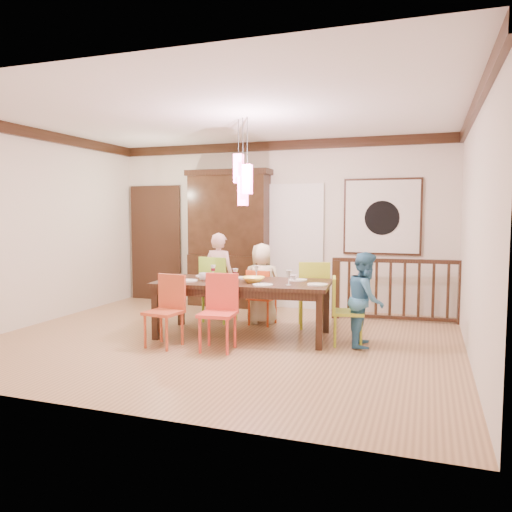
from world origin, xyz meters
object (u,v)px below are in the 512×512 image
(balustrade, at_px, (397,289))
(person_far_mid, at_px, (262,284))
(person_far_left, at_px, (219,276))
(person_end_right, at_px, (366,299))
(chair_far_left, at_px, (220,284))
(chair_end_right, at_px, (348,306))
(dining_table, at_px, (243,287))
(china_hutch, at_px, (229,238))

(balustrade, height_order, person_far_mid, person_far_mid)
(person_far_left, distance_m, person_end_right, 2.49)
(person_far_mid, bearing_deg, person_end_right, 134.43)
(chair_far_left, height_order, person_end_right, person_end_right)
(chair_end_right, relative_size, person_far_mid, 0.71)
(balustrade, distance_m, person_end_right, 1.66)
(chair_far_left, bearing_deg, person_far_left, -56.06)
(chair_end_right, bearing_deg, person_far_mid, 49.55)
(chair_far_left, height_order, chair_end_right, chair_far_left)
(dining_table, distance_m, person_far_mid, 0.81)
(person_far_left, bearing_deg, person_far_mid, -179.57)
(chair_end_right, relative_size, balustrade, 0.43)
(balustrade, bearing_deg, chair_end_right, -111.66)
(dining_table, height_order, person_far_left, person_far_left)
(china_hutch, xyz_separation_m, balustrade, (2.93, -0.35, -0.71))
(china_hutch, distance_m, person_end_right, 3.36)
(person_end_right, bearing_deg, dining_table, 87.29)
(person_far_left, relative_size, person_end_right, 1.15)
(person_end_right, bearing_deg, china_hutch, 49.30)
(chair_far_left, height_order, person_far_left, person_far_left)
(chair_end_right, xyz_separation_m, person_far_left, (-2.13, 0.86, 0.19))
(chair_far_left, xyz_separation_m, china_hutch, (-0.36, 1.27, 0.64))
(person_far_left, bearing_deg, chair_far_left, 120.55)
(dining_table, bearing_deg, person_end_right, -4.45)
(person_end_right, bearing_deg, chair_end_right, 92.59)
(chair_far_left, height_order, balustrade, chair_far_left)
(china_hutch, bearing_deg, person_far_left, -75.30)
(chair_far_left, bearing_deg, person_far_mid, -166.10)
(china_hutch, height_order, balustrade, china_hutch)
(chair_end_right, xyz_separation_m, person_end_right, (0.22, 0.02, 0.10))
(chair_end_right, bearing_deg, dining_table, 79.58)
(china_hutch, height_order, person_end_right, china_hutch)
(chair_end_right, relative_size, person_end_right, 0.73)
(balustrade, height_order, person_far_left, person_far_left)
(dining_table, relative_size, person_end_right, 2.03)
(person_far_left, xyz_separation_m, person_far_mid, (0.72, -0.05, -0.07))
(chair_far_left, distance_m, person_end_right, 2.39)
(chair_far_left, height_order, china_hutch, china_hutch)
(dining_table, xyz_separation_m, person_end_right, (1.62, 0.03, -0.08))
(dining_table, distance_m, person_far_left, 1.13)
(dining_table, distance_m, china_hutch, 2.32)
(chair_end_right, height_order, person_end_right, person_end_right)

